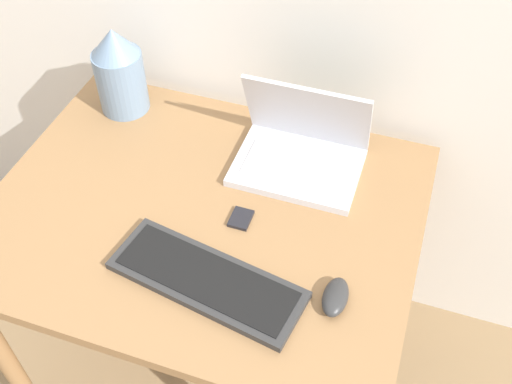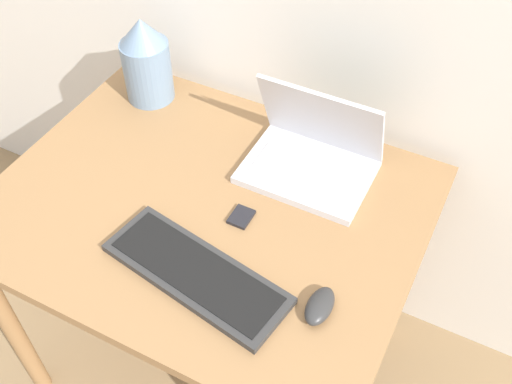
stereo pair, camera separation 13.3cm
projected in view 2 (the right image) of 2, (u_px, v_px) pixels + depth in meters
desk at (208, 230)px, 1.52m from camera, size 1.02×0.80×0.76m
laptop at (312, 153)px, 1.49m from camera, size 0.31×0.23×0.24m
keyboard at (196, 273)px, 1.29m from camera, size 0.45×0.22×0.02m
mouse at (320, 306)px, 1.23m from camera, size 0.05×0.10×0.03m
vase at (146, 60)px, 1.64m from camera, size 0.13×0.13×0.25m
mp3_player at (241, 217)px, 1.41m from camera, size 0.05×0.06×0.01m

